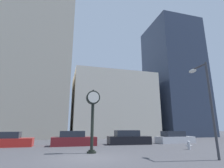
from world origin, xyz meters
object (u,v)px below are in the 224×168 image
car_maroon (73,139)px  street_clock (93,109)px  fire_hydrant_near (189,145)px  street_lamp_right (205,92)px  car_red (7,141)px  car_black (128,138)px  car_silver (174,138)px

car_maroon → street_clock: bearing=-81.6°
fire_hydrant_near → street_lamp_right: (-1.86, -4.35, 3.53)m
car_maroon → street_lamp_right: 12.94m
car_red → car_maroon: size_ratio=1.01×
car_maroon → street_lamp_right: street_lamp_right is taller
fire_hydrant_near → car_black: bearing=118.3°
car_silver → street_lamp_right: bearing=-117.3°
fire_hydrant_near → car_maroon: bearing=147.4°
car_red → street_lamp_right: (13.42, -10.68, 3.30)m
street_clock → car_black: street_clock is taller
car_red → fire_hydrant_near: 16.54m
street_clock → car_maroon: bearing=98.9°
street_clock → fire_hydrant_near: 8.67m
car_black → fire_hydrant_near: size_ratio=6.81×
car_silver → fire_hydrant_near: 6.56m
car_black → fire_hydrant_near: car_black is taller
car_silver → car_maroon: bearing=177.4°
car_black → fire_hydrant_near: 6.68m
car_black → car_maroon: bearing=-176.4°
street_clock → fire_hydrant_near: bearing=0.5°
car_red → car_black: 12.13m
street_clock → car_black: (5.05, 5.95, -2.49)m
street_lamp_right → fire_hydrant_near: bearing=66.8°
car_silver → fire_hydrant_near: size_ratio=6.73×
car_silver → street_lamp_right: (-4.63, -10.30, 3.31)m
car_silver → fire_hydrant_near: car_silver is taller
car_black → car_silver: 5.93m
car_red → car_silver: size_ratio=0.96×
car_maroon → street_lamp_right: bearing=-55.0°
car_red → fire_hydrant_near: bearing=-24.0°
fire_hydrant_near → car_silver: bearing=65.1°
street_clock → car_maroon: size_ratio=1.03×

